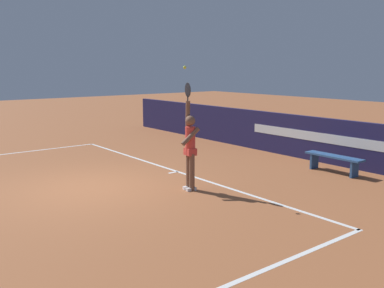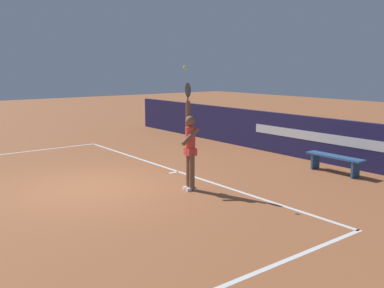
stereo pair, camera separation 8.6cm
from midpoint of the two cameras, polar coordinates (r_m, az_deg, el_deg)
name	(u,v)px [view 1 (the left image)]	position (r m, az deg, el deg)	size (l,w,h in m)	color
ground_plane	(90,188)	(10.57, -13.70, -5.68)	(60.00, 60.00, 0.00)	#A45D35
court_lines	(79,190)	(10.46, -15.05, -5.89)	(11.01, 5.88, 0.00)	white
back_wall	(279,133)	(14.48, 11.32, 1.40)	(16.87, 0.17, 1.35)	#1D1C47
tennis_player	(190,146)	(9.87, -0.51, -0.27)	(0.46, 0.48, 2.51)	brown
tennis_ball	(185,67)	(9.51, -1.24, 10.17)	(0.07, 0.07, 0.07)	#C8DD39
courtside_bench_near	(334,159)	(12.23, 18.18, -1.96)	(1.67, 0.38, 0.48)	#2C558D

